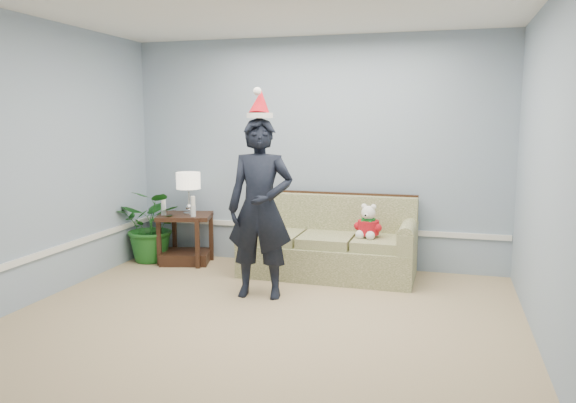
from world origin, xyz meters
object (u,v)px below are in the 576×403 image
(sofa, at_px, (329,247))
(teddy_bear, at_px, (368,225))
(side_table, at_px, (186,244))
(table_lamp, at_px, (188,182))
(houseplant, at_px, (153,225))
(man, at_px, (260,209))

(sofa, xyz_separation_m, teddy_bear, (0.46, -0.11, 0.29))
(side_table, relative_size, table_lamp, 1.44)
(side_table, relative_size, houseplant, 0.82)
(houseplant, xyz_separation_m, teddy_bear, (2.66, -0.10, 0.16))
(man, bearing_deg, sofa, 56.58)
(sofa, relative_size, table_lamp, 3.76)
(man, distance_m, teddy_bear, 1.30)
(side_table, xyz_separation_m, man, (1.30, -0.99, 0.65))
(houseplant, relative_size, man, 0.51)
(side_table, distance_m, teddy_bear, 2.28)
(man, bearing_deg, table_lamp, 135.01)
(table_lamp, relative_size, teddy_bear, 1.37)
(side_table, relative_size, teddy_bear, 1.97)
(sofa, height_order, table_lamp, table_lamp)
(man, bearing_deg, side_table, 136.19)
(sofa, xyz_separation_m, side_table, (-1.79, 0.02, -0.08))
(table_lamp, bearing_deg, side_table, 176.60)
(side_table, bearing_deg, table_lamp, -3.40)
(side_table, xyz_separation_m, houseplant, (-0.42, -0.03, 0.22))
(side_table, height_order, table_lamp, table_lamp)
(side_table, relative_size, man, 0.42)
(man, xyz_separation_m, teddy_bear, (0.94, 0.85, -0.28))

